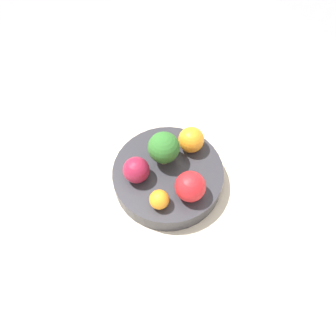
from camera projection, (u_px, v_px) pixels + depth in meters
The scene contains 8 objects.
ground_plane at pixel (168, 186), 0.67m from camera, with size 6.00×6.00×0.00m, color gray.
table_surface at pixel (168, 183), 0.66m from camera, with size 1.20×1.20×0.02m.
bowl at pixel (168, 176), 0.63m from camera, with size 0.21×0.21×0.04m.
broccoli at pixel (164, 148), 0.60m from camera, with size 0.06×0.06×0.07m.
apple_red at pixel (190, 186), 0.57m from camera, with size 0.06×0.06×0.06m.
apple_green at pixel (136, 170), 0.59m from camera, with size 0.05×0.05×0.05m.
orange_front at pixel (159, 200), 0.57m from camera, with size 0.04×0.04×0.04m.
orange_back at pixel (191, 140), 0.62m from camera, with size 0.05×0.05×0.05m.
Camera 1 is at (0.17, 0.27, 0.59)m, focal length 35.00 mm.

